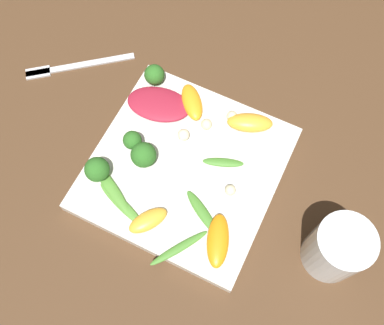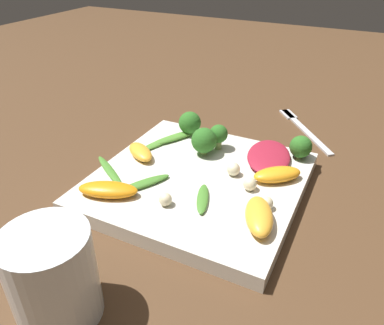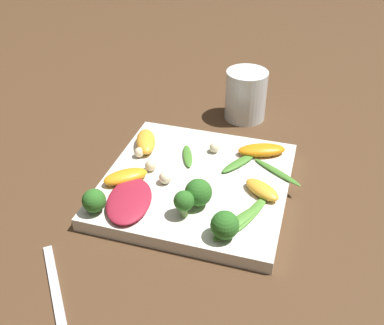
{
  "view_description": "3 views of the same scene",
  "coord_description": "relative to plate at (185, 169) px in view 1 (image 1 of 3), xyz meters",
  "views": [
    {
      "loc": [
        -0.12,
        0.23,
        0.65
      ],
      "look_at": [
        -0.01,
        -0.01,
        0.03
      ],
      "focal_mm": 42.0,
      "sensor_mm": 36.0,
      "label": 1
    },
    {
      "loc": [
        -0.39,
        -0.19,
        0.31
      ],
      "look_at": [
        -0.0,
        0.01,
        0.04
      ],
      "focal_mm": 35.0,
      "sensor_mm": 36.0,
      "label": 2
    },
    {
      "loc": [
        0.52,
        0.15,
        0.44
      ],
      "look_at": [
        -0.02,
        -0.01,
        0.04
      ],
      "focal_mm": 42.0,
      "sensor_mm": 36.0,
      "label": 3
    }
  ],
  "objects": [
    {
      "name": "orange_segment_3",
      "position": [
        0.04,
        -0.1,
        0.02
      ],
      "size": [
        0.07,
        0.07,
        0.02
      ],
      "color": "orange",
      "rests_on": "plate"
    },
    {
      "name": "drinking_glass",
      "position": [
        -0.24,
        0.03,
        0.04
      ],
      "size": [
        0.08,
        0.08,
        0.1
      ],
      "color": "white",
      "rests_on": "ground_plane"
    },
    {
      "name": "broccoli_floret_3",
      "position": [
        0.11,
        0.07,
        0.03
      ],
      "size": [
        0.04,
        0.04,
        0.04
      ],
      "color": "#84AD5B",
      "rests_on": "plate"
    },
    {
      "name": "arugula_sprig_3",
      "position": [
        0.08,
        0.08,
        0.01
      ],
      "size": [
        0.09,
        0.06,
        0.01
      ],
      "color": "#518E33",
      "rests_on": "plate"
    },
    {
      "name": "fork",
      "position": [
        0.27,
        -0.08,
        -0.01
      ],
      "size": [
        0.16,
        0.13,
        0.01
      ],
      "color": "silver",
      "rests_on": "ground_plane"
    },
    {
      "name": "broccoli_floret_1",
      "position": [
        0.08,
        0.01,
        0.03
      ],
      "size": [
        0.03,
        0.03,
        0.04
      ],
      "color": "#84AD5B",
      "rests_on": "plate"
    },
    {
      "name": "orange_segment_2",
      "position": [
        0.01,
        0.1,
        0.02
      ],
      "size": [
        0.06,
        0.06,
        0.02
      ],
      "color": "#FCAD33",
      "rests_on": "plate"
    },
    {
      "name": "macadamia_nut_1",
      "position": [
        -0.08,
        0.01,
        0.02
      ],
      "size": [
        0.02,
        0.02,
        0.02
      ],
      "color": "beige",
      "rests_on": "plate"
    },
    {
      "name": "broccoli_floret_0",
      "position": [
        0.11,
        -0.11,
        0.03
      ],
      "size": [
        0.03,
        0.03,
        0.04
      ],
      "color": "#7A9E51",
      "rests_on": "plate"
    },
    {
      "name": "plate",
      "position": [
        0.0,
        0.0,
        0.0
      ],
      "size": [
        0.28,
        0.28,
        0.02
      ],
      "color": "silver",
      "rests_on": "ground_plane"
    },
    {
      "name": "radicchio_leaf_0",
      "position": [
        0.08,
        -0.07,
        0.02
      ],
      "size": [
        0.11,
        0.08,
        0.01
      ],
      "color": "maroon",
      "rests_on": "plate"
    },
    {
      "name": "ground_plane",
      "position": [
        0.0,
        0.0,
        -0.01
      ],
      "size": [
        2.4,
        2.4,
        0.0
      ],
      "primitive_type": "plane",
      "color": "#4C331E"
    },
    {
      "name": "macadamia_nut_3",
      "position": [
        -0.0,
        -0.07,
        0.02
      ],
      "size": [
        0.02,
        0.02,
        0.02
      ],
      "color": "beige",
      "rests_on": "plate"
    },
    {
      "name": "orange_segment_1",
      "position": [
        -0.09,
        0.08,
        0.02
      ],
      "size": [
        0.06,
        0.08,
        0.02
      ],
      "color": "orange",
      "rests_on": "plate"
    },
    {
      "name": "arugula_sprig_4",
      "position": [
        0.06,
        0.1,
        0.01
      ],
      "size": [
        0.09,
        0.04,
        0.01
      ],
      "color": "#518E33",
      "rests_on": "plate"
    },
    {
      "name": "broccoli_floret_2",
      "position": [
        0.06,
        0.02,
        0.03
      ],
      "size": [
        0.04,
        0.04,
        0.04
      ],
      "color": "#84AD5B",
      "rests_on": "plate"
    },
    {
      "name": "macadamia_nut_0",
      "position": [
        -0.03,
        -0.11,
        0.02
      ],
      "size": [
        0.02,
        0.02,
        0.02
      ],
      "color": "beige",
      "rests_on": "plate"
    },
    {
      "name": "arugula_sprig_0",
      "position": [
        -0.05,
        0.06,
        0.01
      ],
      "size": [
        0.07,
        0.05,
        0.01
      ],
      "color": "#47842D",
      "rests_on": "plate"
    },
    {
      "name": "macadamia_nut_2",
      "position": [
        0.02,
        -0.04,
        0.02
      ],
      "size": [
        0.02,
        0.02,
        0.02
      ],
      "color": "beige",
      "rests_on": "plate"
    },
    {
      "name": "orange_segment_0",
      "position": [
        -0.06,
        -0.11,
        0.02
      ],
      "size": [
        0.08,
        0.06,
        0.02
      ],
      "color": "#FCAD33",
      "rests_on": "plate"
    },
    {
      "name": "arugula_sprig_2",
      "position": [
        -0.05,
        0.12,
        0.01
      ],
      "size": [
        0.06,
        0.08,
        0.01
      ],
      "color": "#47842D",
      "rests_on": "plate"
    },
    {
      "name": "arugula_sprig_1",
      "position": [
        -0.05,
        -0.03,
        0.01
      ],
      "size": [
        0.06,
        0.04,
        0.01
      ],
      "color": "#47842D",
      "rests_on": "plate"
    }
  ]
}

